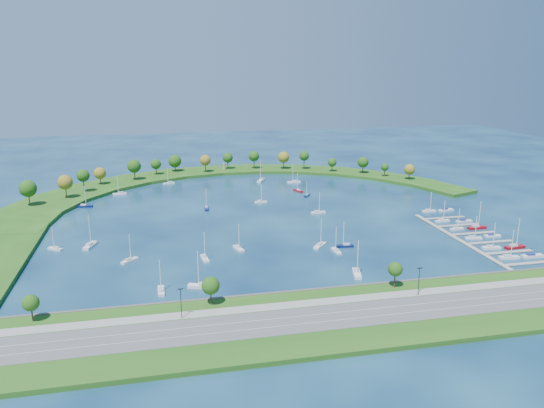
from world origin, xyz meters
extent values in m
plane|color=#071B3D|center=(0.00, 0.00, 0.00)|extent=(700.00, 700.00, 0.00)
cube|color=#1E4E15|center=(0.00, -124.00, 0.80)|extent=(420.00, 42.00, 1.60)
cube|color=#474442|center=(0.00, -102.50, 0.90)|extent=(420.00, 1.20, 1.80)
cube|color=#515154|center=(0.00, -124.00, 1.66)|extent=(420.00, 16.00, 0.12)
cube|color=gray|center=(0.00, -113.00, 1.66)|extent=(420.00, 5.00, 0.12)
cube|color=silver|center=(0.00, -126.50, 1.73)|extent=(420.00, 0.15, 0.02)
cube|color=silver|center=(0.00, -121.50, 1.73)|extent=(420.00, 0.15, 0.02)
cylinder|color=#382314|center=(-95.00, -107.00, 4.05)|extent=(0.56, 0.56, 4.90)
sphere|color=#1A4611|center=(-95.00, -107.00, 7.54)|extent=(5.20, 5.20, 5.20)
cylinder|color=#382314|center=(-40.00, -107.00, 4.22)|extent=(0.56, 0.56, 5.25)
sphere|color=#1A4611|center=(-40.00, -107.00, 8.05)|extent=(6.00, 6.00, 6.00)
cylinder|color=#382314|center=(25.00, -107.00, 4.40)|extent=(0.56, 0.56, 5.60)
sphere|color=#1A4611|center=(25.00, -107.00, 8.24)|extent=(5.20, 5.20, 5.20)
cylinder|color=black|center=(-50.00, -115.00, 6.60)|extent=(0.24, 0.24, 10.00)
cylinder|color=black|center=(30.00, -115.00, 6.60)|extent=(0.24, 0.24, 10.00)
cube|color=#1E4E15|center=(-126.75, 7.81, 1.00)|extent=(43.73, 48.72, 2.00)
cube|color=#1E4E15|center=(-118.83, 37.57, 1.00)|extent=(50.23, 54.30, 2.00)
cube|color=#1E4E15|center=(-104.03, 64.58, 1.00)|extent=(54.07, 56.09, 2.00)
cube|color=#1E4E15|center=(-83.21, 87.27, 1.00)|extent=(55.20, 54.07, 2.00)
cube|color=#1E4E15|center=(-57.57, 104.32, 1.00)|extent=(53.65, 48.47, 2.00)
cube|color=#1E4E15|center=(-28.60, 114.76, 1.00)|extent=(49.62, 39.75, 2.00)
cube|color=#1E4E15|center=(2.03, 117.98, 1.00)|extent=(44.32, 29.96, 2.00)
cube|color=#1E4E15|center=(32.54, 113.79, 1.00)|extent=(49.49, 38.05, 2.00)
cube|color=#1E4E15|center=(61.17, 102.44, 1.00)|extent=(51.13, 44.12, 2.00)
cube|color=#1E4E15|center=(86.25, 84.58, 1.00)|extent=(49.19, 47.96, 2.00)
cube|color=#1E4E15|center=(106.34, 61.24, 1.00)|extent=(43.90, 49.49, 2.00)
cube|color=#1E4E15|center=(120.28, 33.78, 1.00)|extent=(35.67, 48.74, 2.00)
cylinder|color=#382314|center=(-124.97, 37.41, 5.92)|extent=(0.56, 0.56, 7.84)
sphere|color=#1A4611|center=(-124.97, 37.41, 11.71)|extent=(9.38, 9.38, 9.38)
cylinder|color=#382314|center=(-107.70, 50.99, 5.84)|extent=(0.56, 0.56, 7.68)
sphere|color=olive|center=(-107.70, 50.99, 11.42)|extent=(8.69, 8.69, 8.69)
cylinder|color=#382314|center=(-99.29, 64.54, 6.33)|extent=(0.56, 0.56, 8.66)
sphere|color=#1A4611|center=(-99.29, 64.54, 12.20)|extent=(7.71, 7.71, 7.71)
cylinder|color=#382314|center=(-91.45, 83.83, 4.91)|extent=(0.56, 0.56, 5.83)
sphere|color=olive|center=(-91.45, 83.83, 9.37)|extent=(7.73, 7.73, 7.73)
cylinder|color=#382314|center=(-70.17, 93.06, 5.81)|extent=(0.56, 0.56, 7.62)
sphere|color=#1A4611|center=(-70.17, 93.06, 11.42)|extent=(9.01, 9.01, 9.01)
cylinder|color=#382314|center=(-55.93, 108.09, 4.97)|extent=(0.56, 0.56, 5.94)
sphere|color=#1A4611|center=(-55.93, 108.09, 9.39)|extent=(7.22, 7.22, 7.22)
cylinder|color=#382314|center=(-42.47, 116.26, 4.85)|extent=(0.56, 0.56, 5.69)
sphere|color=#1A4611|center=(-42.47, 116.26, 9.53)|extent=(9.22, 9.22, 9.22)
cylinder|color=#382314|center=(-21.18, 109.08, 5.54)|extent=(0.56, 0.56, 7.09)
sphere|color=olive|center=(-21.18, 109.08, 10.64)|extent=(7.75, 7.75, 7.75)
cylinder|color=#382314|center=(-3.93, 117.14, 5.49)|extent=(0.56, 0.56, 6.98)
sphere|color=#1A4611|center=(-3.93, 117.14, 10.47)|extent=(7.45, 7.45, 7.45)
cylinder|color=#382314|center=(15.20, 114.21, 5.93)|extent=(0.56, 0.56, 7.86)
sphere|color=#1A4611|center=(15.20, 114.21, 11.44)|extent=(7.92, 7.92, 7.92)
cylinder|color=#382314|center=(36.35, 108.58, 5.52)|extent=(0.56, 0.56, 7.04)
sphere|color=olive|center=(36.35, 108.58, 10.71)|extent=(8.37, 8.37, 8.37)
cylinder|color=#382314|center=(50.84, 104.21, 6.24)|extent=(0.56, 0.56, 8.49)
sphere|color=#1A4611|center=(50.84, 104.21, 11.93)|extent=(7.21, 7.21, 7.21)
cylinder|color=#382314|center=(68.46, 92.06, 4.68)|extent=(0.56, 0.56, 5.35)
sphere|color=#1A4611|center=(68.46, 92.06, 8.62)|extent=(6.31, 6.31, 6.31)
cylinder|color=#382314|center=(87.79, 81.29, 5.19)|extent=(0.56, 0.56, 6.37)
sphere|color=#1A4611|center=(87.79, 81.29, 9.91)|extent=(7.69, 7.69, 7.69)
cylinder|color=#382314|center=(98.51, 67.91, 4.71)|extent=(0.56, 0.56, 5.42)
sphere|color=#1A4611|center=(98.51, 67.91, 8.48)|extent=(5.31, 5.31, 5.31)
cylinder|color=#382314|center=(110.61, 55.08, 4.70)|extent=(0.56, 0.56, 5.40)
sphere|color=olive|center=(110.61, 55.08, 8.86)|extent=(7.28, 7.28, 7.28)
cylinder|color=gray|center=(-6.82, 115.91, 4.06)|extent=(2.20, 2.20, 4.12)
cylinder|color=gray|center=(-6.82, 115.91, 6.27)|extent=(2.60, 2.60, 0.30)
cube|color=gray|center=(78.00, -61.00, 0.35)|extent=(2.20, 82.00, 0.40)
cube|color=gray|center=(90.10, -94.00, 0.35)|extent=(22.00, 2.00, 0.40)
cube|color=gray|center=(90.10, -80.80, 0.35)|extent=(22.00, 2.00, 0.40)
cylinder|color=#382314|center=(101.00, -80.80, 0.60)|extent=(0.36, 0.36, 1.60)
cube|color=gray|center=(90.10, -67.60, 0.35)|extent=(22.00, 2.00, 0.40)
cylinder|color=#382314|center=(101.00, -67.60, 0.60)|extent=(0.36, 0.36, 1.60)
cube|color=gray|center=(90.10, -54.40, 0.35)|extent=(22.00, 2.00, 0.40)
cylinder|color=#382314|center=(101.00, -54.40, 0.60)|extent=(0.36, 0.36, 1.60)
cube|color=gray|center=(90.10, -41.20, 0.35)|extent=(22.00, 2.00, 0.40)
cylinder|color=#382314|center=(101.00, -41.20, 0.60)|extent=(0.36, 0.36, 1.60)
cube|color=gray|center=(90.10, -28.00, 0.35)|extent=(22.00, 2.00, 0.40)
cylinder|color=#382314|center=(101.00, -28.00, 0.60)|extent=(0.36, 0.36, 1.60)
cube|color=white|center=(-68.01, -56.92, 0.47)|extent=(7.20, 7.09, 0.95)
cube|color=#B8B9BD|center=(-68.58, -57.47, 1.28)|extent=(3.06, 3.04, 0.66)
cylinder|color=silver|center=(-67.56, -56.48, 6.28)|extent=(0.32, 0.32, 10.66)
cube|color=white|center=(34.20, 69.92, 0.54)|extent=(9.07, 2.74, 1.08)
cube|color=#B8B9BD|center=(35.10, 69.95, 1.46)|extent=(3.20, 1.84, 0.76)
cylinder|color=silver|center=(33.48, 69.91, 7.16)|extent=(0.32, 0.32, 12.16)
cube|color=white|center=(-37.87, -61.14, 0.49)|extent=(3.20, 8.42, 0.99)
cube|color=#B8B9BD|center=(-37.96, -60.33, 1.33)|extent=(1.92, 3.04, 0.69)
cylinder|color=silver|center=(-37.80, -61.80, 6.53)|extent=(0.32, 0.32, 11.09)
cube|color=white|center=(-55.98, -90.00, 0.49)|extent=(2.37, 8.18, 0.98)
cube|color=#B8B9BD|center=(-55.97, -90.82, 1.32)|extent=(1.63, 2.87, 0.68)
cylinder|color=silver|center=(-55.99, -89.35, 6.48)|extent=(0.32, 0.32, 11.00)
cube|color=maroon|center=(30.55, 45.55, 0.49)|extent=(5.10, 8.49, 0.99)
cube|color=#B8B9BD|center=(30.85, 44.79, 1.33)|extent=(2.54, 3.26, 0.69)
cylinder|color=silver|center=(30.32, 46.17, 6.53)|extent=(0.32, 0.32, 11.09)
cube|color=white|center=(17.54, -90.00, 0.58)|extent=(5.04, 10.00, 1.16)
cube|color=#B8B9BD|center=(17.79, -89.07, 1.56)|extent=(2.68, 3.74, 0.81)
cylinder|color=silver|center=(17.35, -90.75, 7.66)|extent=(0.32, 0.32, 13.00)
cube|color=white|center=(-48.09, 84.47, 0.46)|extent=(7.92, 4.20, 0.91)
cube|color=#B8B9BD|center=(-47.36, 84.68, 1.23)|extent=(2.98, 2.19, 0.64)
cylinder|color=silver|center=(-48.67, 84.29, 6.06)|extent=(0.32, 0.32, 10.29)
cube|color=white|center=(-22.38, -52.20, 0.48)|extent=(4.22, 8.38, 0.97)
cube|color=#B8B9BD|center=(-22.58, -51.41, 1.31)|extent=(2.24, 3.13, 0.68)
cylinder|color=silver|center=(-22.21, -52.82, 6.41)|extent=(0.32, 0.32, 10.89)
cube|color=white|center=(18.15, -64.01, 0.46)|extent=(2.54, 7.75, 0.92)
cube|color=#B8B9BD|center=(18.19, -64.78, 1.24)|extent=(1.64, 2.75, 0.64)
cylinder|color=silver|center=(18.12, -63.40, 6.08)|extent=(0.32, 0.32, 10.33)
cube|color=#0B1645|center=(23.87, -58.76, 0.47)|extent=(8.02, 3.04, 0.94)
cube|color=#B8B9BD|center=(24.65, -58.85, 1.27)|extent=(2.89, 1.83, 0.66)
cylinder|color=silver|center=(23.25, -58.69, 6.22)|extent=(0.32, 0.32, 10.56)
cube|color=#0B1645|center=(-95.84, 35.28, 0.50)|extent=(8.53, 3.62, 0.99)
cube|color=#B8B9BD|center=(-96.66, 35.42, 1.34)|extent=(3.12, 2.07, 0.69)
cylinder|color=silver|center=(-95.19, 35.18, 6.57)|extent=(0.32, 0.32, 11.15)
cube|color=white|center=(13.57, 79.40, 0.60)|extent=(7.26, 10.16, 1.20)
cube|color=#B8B9BD|center=(14.05, 80.28, 1.63)|extent=(3.40, 4.03, 0.84)
cylinder|color=silver|center=(13.19, 78.70, 7.98)|extent=(0.32, 0.32, 13.55)
cube|color=white|center=(-41.86, -89.12, 0.57)|extent=(9.86, 5.50, 1.14)
cube|color=#B8B9BD|center=(-40.96, -89.42, 1.54)|extent=(3.74, 2.81, 0.80)
cylinder|color=silver|center=(-42.58, -88.89, 7.56)|extent=(0.32, 0.32, 12.84)
cube|color=white|center=(28.34, -4.74, 0.47)|extent=(8.09, 3.02, 0.95)
cube|color=#B8B9BD|center=(27.55, -4.82, 1.28)|extent=(2.91, 1.83, 0.66)
cylinder|color=silver|center=(28.96, -4.67, 6.28)|extent=(0.32, 0.32, 10.67)
cube|color=#0B1645|center=(-29.66, 15.98, 0.47)|extent=(2.70, 8.00, 0.94)
cube|color=#B8B9BD|center=(-29.61, 16.77, 1.27)|extent=(1.72, 2.85, 0.66)
cylinder|color=silver|center=(-29.70, 15.35, 6.26)|extent=(0.32, 0.32, 10.62)
cube|color=white|center=(-85.72, -34.66, 0.59)|extent=(5.80, 10.27, 1.19)
cube|color=#B8B9BD|center=(-86.04, -35.60, 1.61)|extent=(2.95, 3.91, 0.83)
cylinder|color=silver|center=(-85.46, -33.91, 7.88)|extent=(0.32, 0.32, 13.38)
cube|color=white|center=(-100.23, -35.29, 0.42)|extent=(6.85, 5.65, 0.84)
cube|color=#B8B9BD|center=(-99.66, -35.70, 1.13)|extent=(2.79, 2.54, 0.59)
cylinder|color=silver|center=(-100.69, -34.97, 5.57)|extent=(0.32, 0.32, 9.45)
cube|color=white|center=(2.43, 23.68, 0.43)|extent=(7.21, 2.18, 0.86)
cube|color=#B8B9BD|center=(1.72, 23.67, 1.16)|extent=(2.54, 1.46, 0.60)
cylinder|color=silver|center=(3.01, 23.70, 5.69)|extent=(0.32, 0.32, 9.67)
cube|color=#0B1645|center=(32.73, 32.67, 0.40)|extent=(5.36, 6.43, 0.79)
cube|color=#B8B9BD|center=(33.11, 33.21, 1.07)|extent=(2.40, 2.63, 0.55)
cylinder|color=silver|center=(32.42, 32.25, 5.24)|extent=(0.32, 0.32, 8.91)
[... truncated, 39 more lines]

